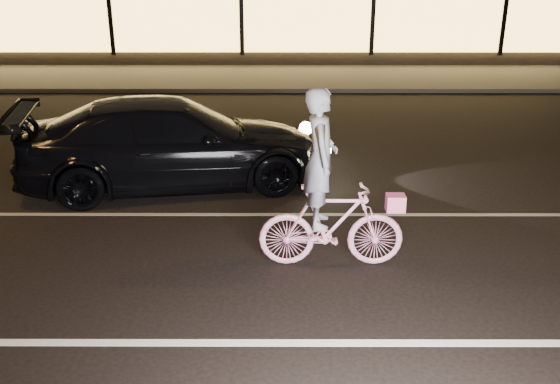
{
  "coord_description": "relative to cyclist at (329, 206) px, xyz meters",
  "views": [
    {
      "loc": [
        1.37,
        -7.21,
        4.02
      ],
      "look_at": [
        1.35,
        0.6,
        0.95
      ],
      "focal_mm": 40.0,
      "sensor_mm": 36.0,
      "label": 1
    }
  ],
  "objects": [
    {
      "name": "sedan",
      "position": [
        -2.54,
        3.1,
        -0.09
      ],
      "size": [
        5.68,
        3.15,
        1.56
      ],
      "rotation": [
        0.0,
        0.0,
        1.76
      ],
      "color": "black",
      "rests_on": "ground"
    },
    {
      "name": "ground",
      "position": [
        -1.99,
        -0.31,
        -0.86
      ],
      "size": [
        90.0,
        90.0,
        0.0
      ],
      "primitive_type": "plane",
      "color": "black",
      "rests_on": "ground"
    },
    {
      "name": "sidewalk",
      "position": [
        -1.99,
        12.69,
        -0.8
      ],
      "size": [
        30.0,
        4.0,
        0.12
      ],
      "primitive_type": "cube",
      "color": "#383533",
      "rests_on": "ground"
    },
    {
      "name": "lane_stripe_far",
      "position": [
        -1.99,
        1.69,
        -0.86
      ],
      "size": [
        60.0,
        0.1,
        0.01
      ],
      "primitive_type": "cube",
      "color": "gray",
      "rests_on": "ground"
    },
    {
      "name": "cyclist",
      "position": [
        0.0,
        0.0,
        0.0
      ],
      "size": [
        1.93,
        0.67,
        2.43
      ],
      "rotation": [
        0.0,
        0.0,
        1.57
      ],
      "color": "#F0357F",
      "rests_on": "ground"
    },
    {
      "name": "lane_stripe_near",
      "position": [
        -1.99,
        -1.81,
        -0.86
      ],
      "size": [
        60.0,
        0.12,
        0.01
      ],
      "primitive_type": "cube",
      "color": "silver",
      "rests_on": "ground"
    }
  ]
}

